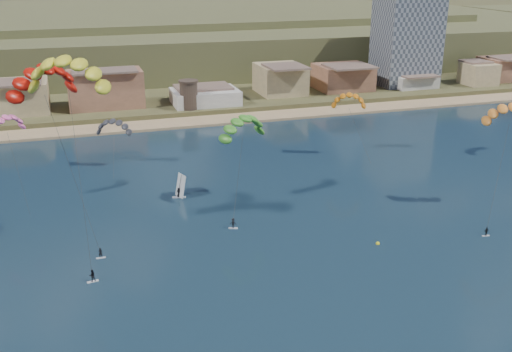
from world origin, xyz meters
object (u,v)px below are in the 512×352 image
Objects in this scene: watchtower at (189,95)px; kitesurfer_red at (42,75)px; kitesurfer_orange at (511,111)px; kitesurfer_green at (243,124)px; windsurfer at (180,190)px; kitesurfer_yellow at (66,69)px; apartment_tower at (407,39)px; buoy at (378,244)px.

watchtower is 0.28× the size of kitesurfer_red.
kitesurfer_green is at bearing 159.16° from kitesurfer_orange.
kitesurfer_green is at bearing -92.92° from watchtower.
windsurfer is at bearing 27.88° from kitesurfer_red.
kitesurfer_yellow reaches higher than windsurfer.
apartment_tower is at bearing 9.93° from watchtower.
apartment_tower is 82.02m from watchtower.
kitesurfer_yellow is at bearing -160.20° from kitesurfer_green.
windsurfer is (-11.22, 5.88, -13.99)m from kitesurfer_green.
kitesurfer_red is at bearing -116.23° from watchtower.
kitesurfer_yellow is (3.64, -4.86, 1.58)m from kitesurfer_red.
kitesurfer_orange is at bearing -111.21° from apartment_tower.
kitesurfer_orange is at bearing -20.84° from kitesurfer_green.
buoy is at bearing -20.15° from kitesurfer_red.
apartment_tower is at bearing 39.15° from windsurfer.
kitesurfer_orange is 35.04× the size of buoy.
buoy is (-67.50, -106.97, -17.71)m from apartment_tower.
kitesurfer_red reaches higher than watchtower.
windsurfer is (-94.73, -77.14, -16.33)m from apartment_tower.
kitesurfer_red is 1.33× the size of kitesurfer_orange.
apartment_tower is at bearing 37.24° from kitesurfer_red.
apartment_tower reaches higher than buoy.
watchtower is at bearing 67.37° from kitesurfer_yellow.
kitesurfer_yellow is 1.65× the size of kitesurfer_green.
kitesurfer_red is 6.28m from kitesurfer_yellow.
kitesurfer_red is 35.88m from kitesurfer_green.
kitesurfer_green reaches higher than windsurfer.
kitesurfer_orange is (41.18, -86.03, 12.27)m from watchtower.
kitesurfer_red is at bearing -142.76° from apartment_tower.
buoy is (12.50, -92.97, -6.26)m from watchtower.
kitesurfer_orange is at bearing -64.42° from watchtower.
kitesurfer_green is (-44.70, 17.02, -3.16)m from kitesurfer_orange.
kitesurfer_red reaches higher than kitesurfer_green.
kitesurfer_yellow is 75.39m from kitesurfer_orange.
buoy is (49.38, -18.11, -27.20)m from kitesurfer_red.
watchtower is 65.02m from windsurfer.
kitesurfer_red reaches higher than kitesurfer_orange.
apartment_tower is 6.82× the size of windsurfer.
kitesurfer_yellow is 55.64m from buoy.
kitesurfer_yellow is at bearing -112.63° from watchtower.
kitesurfer_yellow is at bearing -53.13° from kitesurfer_red.
windsurfer is 40.41m from buoy.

